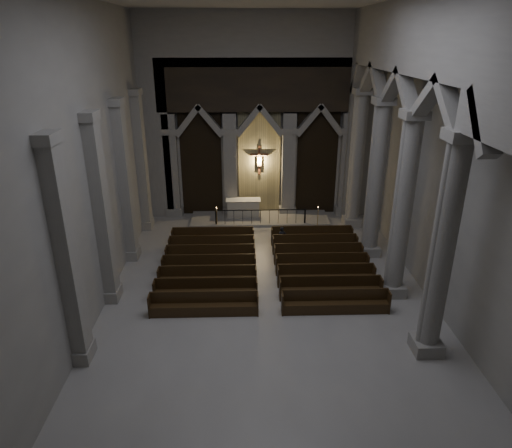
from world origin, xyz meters
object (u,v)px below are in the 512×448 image
Objects in this scene: altar_rail at (261,215)px; candle_stand_left at (217,222)px; candle_stand_right at (318,222)px; altar at (243,208)px; pews at (266,268)px; worshipper at (282,238)px.

candle_stand_left is (-2.61, -0.15, -0.36)m from altar_rail.
candle_stand_right is (3.37, -0.48, -0.34)m from altar_rail.
altar is 4.76m from candle_stand_right.
altar is 1.70× the size of candle_stand_left.
candle_stand_right reaches higher than altar_rail.
worshipper reaches higher than pews.
candle_stand_left is 1.04× the size of worshipper.
altar_rail is at bearing 3.40° from candle_stand_left.
candle_stand_left reaches higher than altar.
altar is 0.22× the size of pews.
candle_stand_right is (5.98, -0.33, 0.03)m from candle_stand_left.
worshipper is (3.63, -3.03, 0.27)m from candle_stand_left.
altar is 1.76× the size of worshipper.
worshipper is at bearing -65.51° from altar.
candle_stand_right is at bearing -22.21° from altar.
worshipper is at bearing -39.91° from candle_stand_left.
worshipper is at bearing 70.23° from pews.
pews is at bearing -82.03° from altar.
altar_rail is 2.64m from candle_stand_left.
altar is 4.95m from worshipper.
altar is 7.43m from pews.
pews is at bearing -121.27° from candle_stand_right.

